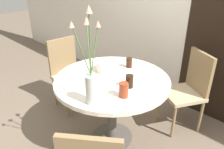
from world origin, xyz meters
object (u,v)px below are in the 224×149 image
object	(u,v)px
birthday_cake	(107,66)
drink_glass_0	(129,81)
side_plate	(73,79)
flower_vase	(91,79)
drink_glass_1	(124,90)
chair_right_flank	(189,87)
chair_near_front	(67,70)
drink_glass_2	(129,63)

from	to	relation	value
birthday_cake	drink_glass_0	bearing A→B (deg)	-13.52
birthday_cake	side_plate	xyz separation A→B (m)	(-0.09, -0.36, -0.05)
drink_glass_0	side_plate	bearing A→B (deg)	-150.07
side_plate	drink_glass_0	bearing A→B (deg)	29.93
flower_vase	drink_glass_1	bearing A→B (deg)	63.07
side_plate	drink_glass_1	xyz separation A→B (m)	(0.54, 0.12, 0.06)
side_plate	drink_glass_0	world-z (taller)	drink_glass_0
chair_right_flank	birthday_cake	world-z (taller)	chair_right_flank
drink_glass_0	drink_glass_1	distance (m)	0.17
chair_right_flank	chair_near_front	world-z (taller)	same
chair_near_front	flower_vase	xyz separation A→B (m)	(1.07, -0.50, 0.44)
side_plate	chair_right_flank	bearing A→B (deg)	57.00
chair_right_flank	drink_glass_2	world-z (taller)	chair_right_flank
chair_near_front	drink_glass_2	bearing A→B (deg)	-69.52
drink_glass_0	drink_glass_2	xyz separation A→B (m)	(-0.28, 0.33, -0.01)
flower_vase	chair_right_flank	bearing A→B (deg)	77.14
drink_glass_0	drink_glass_1	size ratio (longest dim) A/B	0.92
drink_glass_1	drink_glass_2	distance (m)	0.59
flower_vase	side_plate	bearing A→B (deg)	163.67
chair_right_flank	drink_glass_0	bearing A→B (deg)	-75.45
chair_near_front	side_plate	size ratio (longest dim) A/B	4.73
birthday_cake	flower_vase	xyz separation A→B (m)	(0.33, -0.49, 0.16)
chair_right_flank	drink_glass_0	world-z (taller)	chair_right_flank
drink_glass_2	birthday_cake	bearing A→B (deg)	-113.10
side_plate	drink_glass_2	size ratio (longest dim) A/B	1.81
flower_vase	drink_glass_1	world-z (taller)	flower_vase
chair_near_front	drink_glass_2	world-z (taller)	chair_near_front
flower_vase	side_plate	world-z (taller)	flower_vase
birthday_cake	drink_glass_0	xyz separation A→B (m)	(0.38, -0.09, 0.01)
chair_right_flank	side_plate	xyz separation A→B (m)	(-0.69, -1.06, 0.24)
chair_near_front	drink_glass_1	xyz separation A→B (m)	(1.19, -0.26, 0.30)
chair_right_flank	drink_glass_2	size ratio (longest dim) A/B	8.55
chair_right_flank	birthday_cake	distance (m)	0.96
drink_glass_0	chair_right_flank	bearing A→B (deg)	74.58
drink_glass_0	drink_glass_2	world-z (taller)	drink_glass_0
chair_near_front	flower_vase	world-z (taller)	flower_vase
side_plate	drink_glass_2	bearing A→B (deg)	72.06
chair_right_flank	drink_glass_1	size ratio (longest dim) A/B	7.16
birthday_cake	drink_glass_1	xyz separation A→B (m)	(0.45, -0.25, 0.01)
chair_right_flank	side_plate	world-z (taller)	chair_right_flank
drink_glass_2	drink_glass_0	bearing A→B (deg)	-49.54
birthday_cake	chair_right_flank	bearing A→B (deg)	49.55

